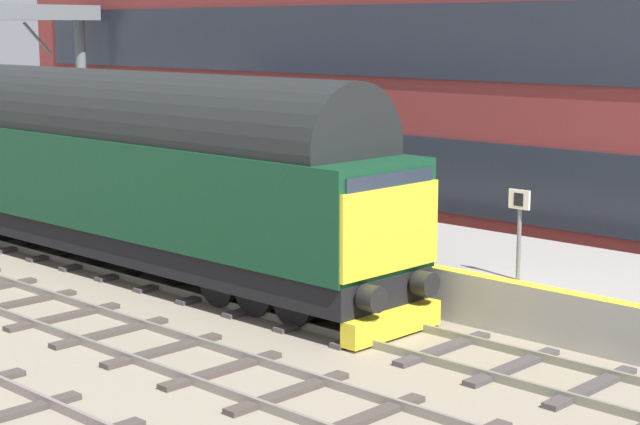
# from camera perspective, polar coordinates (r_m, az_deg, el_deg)

# --- Properties ---
(ground_plane) EXTENTS (140.00, 140.00, 0.00)m
(ground_plane) POSITION_cam_1_polar(r_m,az_deg,el_deg) (22.91, -5.12, -4.39)
(ground_plane) COLOR gray
(ground_plane) RESTS_ON ground
(track_main) EXTENTS (2.50, 60.00, 0.15)m
(track_main) POSITION_cam_1_polar(r_m,az_deg,el_deg) (22.89, -5.12, -4.26)
(track_main) COLOR slate
(track_main) RESTS_ON ground
(track_adjacent_west) EXTENTS (2.50, 60.00, 0.15)m
(track_adjacent_west) POSITION_cam_1_polar(r_m,az_deg,el_deg) (20.86, -12.42, -5.87)
(track_adjacent_west) COLOR gray
(track_adjacent_west) RESTS_ON ground
(station_platform) EXTENTS (4.00, 44.00, 1.01)m
(station_platform) POSITION_cam_1_polar(r_m,az_deg,el_deg) (25.23, 1.05, -1.85)
(station_platform) COLOR gray
(station_platform) RESTS_ON ground
(station_building) EXTENTS (4.90, 30.36, 10.25)m
(station_building) POSITION_cam_1_polar(r_m,az_deg,el_deg) (31.71, 3.66, 8.95)
(station_building) COLOR maroon
(station_building) RESTS_ON ground
(diesel_locomotive) EXTENTS (2.74, 19.33, 4.68)m
(diesel_locomotive) POSITION_cam_1_polar(r_m,az_deg,el_deg) (26.25, -12.15, 2.78)
(diesel_locomotive) COLOR black
(diesel_locomotive) RESTS_ON ground
(platform_number_sign) EXTENTS (0.10, 0.44, 1.69)m
(platform_number_sign) POSITION_cam_1_polar(r_m,az_deg,el_deg) (19.93, 10.64, -0.37)
(platform_number_sign) COLOR slate
(platform_number_sign) RESTS_ON station_platform
(waiting_passenger) EXTENTS (0.40, 0.50, 1.64)m
(waiting_passenger) POSITION_cam_1_polar(r_m,az_deg,el_deg) (28.11, -8.22, 2.34)
(waiting_passenger) COLOR #342D3C
(waiting_passenger) RESTS_ON station_platform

